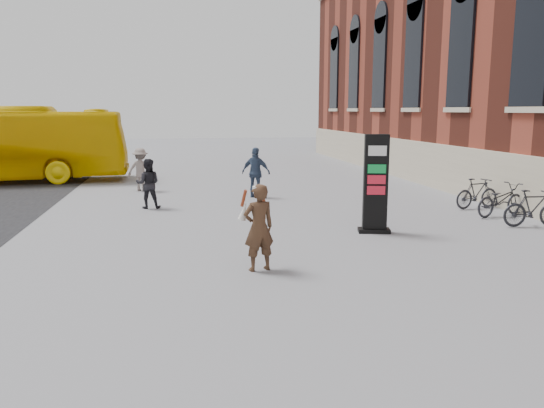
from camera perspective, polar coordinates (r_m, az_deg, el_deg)
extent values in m
plane|color=#9E9EA3|center=(11.05, -5.14, -6.49)|extent=(100.00, 100.00, 0.00)
cube|color=beige|center=(19.64, 21.71, 2.81)|extent=(0.18, 44.00, 1.80)
cube|color=black|center=(13.85, 11.08, 2.12)|extent=(0.65, 0.39, 2.54)
cube|color=black|center=(14.07, 10.91, -2.80)|extent=(0.88, 0.58, 0.10)
cube|color=white|center=(13.76, 11.20, 5.69)|extent=(0.51, 0.38, 0.25)
cube|color=#0C7732|center=(13.80, 11.13, 3.79)|extent=(0.51, 0.38, 0.22)
cube|color=#A71526|center=(13.83, 11.09, 2.66)|extent=(0.51, 0.38, 0.22)
cube|color=#A71526|center=(13.87, 11.06, 1.54)|extent=(0.51, 0.38, 0.22)
imported|color=#3B2317|center=(10.40, -1.44, -2.56)|extent=(0.72, 0.56, 1.73)
cylinder|color=white|center=(10.26, -1.46, 1.74)|extent=(0.24, 0.24, 0.06)
cone|color=white|center=(10.65, -0.96, -0.55)|extent=(0.25, 0.28, 0.42)
cylinder|color=maroon|center=(10.61, -0.96, 0.80)|extent=(0.13, 0.16, 0.36)
cone|color=white|center=(10.49, -3.04, -0.72)|extent=(0.28, 0.25, 0.42)
cylinder|color=maroon|center=(10.45, -3.05, 0.65)|extent=(0.16, 0.13, 0.36)
imported|color=black|center=(17.54, -13.19, 2.15)|extent=(0.81, 0.65, 1.60)
imported|color=gray|center=(21.44, -13.93, 3.62)|extent=(1.21, 0.88, 1.68)
imported|color=#364762|center=(19.23, -1.74, 3.41)|extent=(1.15, 0.91, 1.82)
imported|color=#23242A|center=(16.05, 26.29, -0.41)|extent=(1.73, 0.59, 1.02)
imported|color=#23242A|center=(17.26, 23.37, 0.42)|extent=(1.99, 1.18, 0.99)
imported|color=#23242A|center=(18.33, 21.18, 1.09)|extent=(1.71, 0.79, 0.99)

